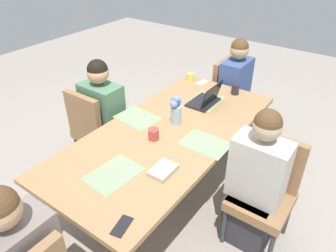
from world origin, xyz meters
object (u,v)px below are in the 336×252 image
at_px(flower_vase, 176,110).
at_px(laptop_head_right_left_mid, 206,100).
at_px(coffee_mug_near_right, 154,134).
at_px(person_head_right_left_mid, 234,95).
at_px(chair_near_right_near, 266,187).
at_px(coffee_mug_centre_left, 235,89).
at_px(coffee_mug_near_left, 190,77).
at_px(phone_black, 122,226).
at_px(person_far_left_near, 104,124).
at_px(chair_far_left_near, 95,127).
at_px(phone_silver, 202,83).
at_px(person_near_right_near, 255,187).
at_px(chair_head_right_left_mid, 230,94).
at_px(dining_table, 168,138).
at_px(book_red_cover, 163,170).

relative_size(flower_vase, laptop_head_right_left_mid, 0.82).
bearing_deg(coffee_mug_near_right, person_head_right_left_mid, -0.11).
height_order(chair_near_right_near, laptop_head_right_left_mid, laptop_head_right_left_mid).
distance_m(chair_near_right_near, coffee_mug_centre_left, 1.12).
bearing_deg(coffee_mug_centre_left, coffee_mug_near_left, 88.55).
xyz_separation_m(coffee_mug_near_left, phone_black, (-1.92, -0.75, -0.04)).
bearing_deg(phone_black, coffee_mug_near_left, 8.98).
relative_size(person_far_left_near, phone_black, 7.97).
relative_size(chair_far_left_near, phone_silver, 6.00).
height_order(person_near_right_near, flower_vase, person_near_right_near).
bearing_deg(person_far_left_near, coffee_mug_centre_left, -45.79).
relative_size(person_near_right_near, laptop_head_right_left_mid, 3.73).
distance_m(chair_far_left_near, coffee_mug_near_right, 0.89).
bearing_deg(flower_vase, chair_head_right_left_mid, 3.54).
xyz_separation_m(dining_table, person_far_left_near, (0.03, 0.80, -0.16)).
xyz_separation_m(chair_head_right_left_mid, coffee_mug_centre_left, (-0.46, -0.25, 0.31)).
bearing_deg(phone_black, person_head_right_left_mid, -2.99).
distance_m(dining_table, book_red_cover, 0.53).
bearing_deg(coffee_mug_near_right, chair_far_left_near, 82.62).
distance_m(coffee_mug_centre_left, phone_black, 1.91).
distance_m(book_red_cover, phone_silver, 1.52).
relative_size(chair_head_right_left_mid, phone_black, 6.00).
xyz_separation_m(chair_head_right_left_mid, chair_near_right_near, (-1.29, -0.94, 0.00)).
bearing_deg(phone_silver, person_head_right_left_mid, 157.84).
xyz_separation_m(person_head_right_left_mid, book_red_cover, (-1.79, -0.30, 0.25)).
bearing_deg(phone_black, book_red_cover, -2.79).
bearing_deg(person_head_right_left_mid, phone_silver, 147.66).
relative_size(laptop_head_right_left_mid, coffee_mug_near_right, 3.56).
bearing_deg(dining_table, book_red_cover, -148.07).
bearing_deg(phone_silver, chair_far_left_near, -20.17).
bearing_deg(person_far_left_near, book_red_cover, -113.38).
distance_m(chair_far_left_near, person_near_right_near, 1.65).
xyz_separation_m(chair_near_right_near, book_red_cover, (-0.56, 0.57, 0.28)).
distance_m(coffee_mug_near_right, coffee_mug_centre_left, 1.12).
distance_m(dining_table, person_far_left_near, 0.82).
height_order(person_head_right_left_mid, coffee_mug_near_right, person_head_right_left_mid).
distance_m(dining_table, phone_silver, 1.02).
relative_size(flower_vase, phone_black, 1.76).
bearing_deg(person_head_right_left_mid, book_red_cover, -170.52).
height_order(chair_near_right_near, phone_silver, chair_near_right_near).
height_order(person_far_left_near, person_near_right_near, same).
xyz_separation_m(flower_vase, laptop_head_right_left_mid, (0.45, -0.04, -0.09)).
height_order(laptop_head_right_left_mid, phone_black, laptop_head_right_left_mid).
height_order(chair_far_left_near, coffee_mug_centre_left, chair_far_left_near).
distance_m(dining_table, coffee_mug_centre_left, 0.97).
height_order(person_near_right_near, coffee_mug_near_left, person_near_right_near).
relative_size(chair_head_right_left_mid, phone_silver, 6.00).
xyz_separation_m(person_near_right_near, book_red_cover, (-0.48, 0.51, 0.25)).
distance_m(person_head_right_left_mid, person_near_right_near, 1.53).
height_order(person_far_left_near, person_head_right_left_mid, same).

